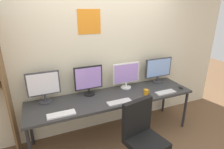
# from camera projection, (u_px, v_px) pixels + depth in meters

# --- Properties ---
(wall_back) EXTENTS (5.04, 0.11, 2.60)m
(wall_back) POSITION_uv_depth(u_px,v_px,m) (103.00, 56.00, 3.03)
(wall_back) COLOR beige
(wall_back) RESTS_ON ground_plane
(desk) EXTENTS (2.64, 0.68, 0.74)m
(desk) POSITION_uv_depth(u_px,v_px,m) (113.00, 99.00, 2.88)
(desk) COLOR #333333
(desk) RESTS_ON ground_plane
(office_chair) EXTENTS (0.52, 0.52, 0.99)m
(office_chair) POSITION_uv_depth(u_px,v_px,m) (143.00, 145.00, 2.31)
(office_chair) COLOR #2D2D33
(office_chair) RESTS_ON ground_plane
(monitor_far_left) EXTENTS (0.46, 0.18, 0.47)m
(monitor_far_left) POSITION_uv_depth(u_px,v_px,m) (44.00, 86.00, 2.59)
(monitor_far_left) COLOR #38383D
(monitor_far_left) RESTS_ON desk
(monitor_center_left) EXTENTS (0.45, 0.18, 0.48)m
(monitor_center_left) POSITION_uv_depth(u_px,v_px,m) (89.00, 80.00, 2.83)
(monitor_center_left) COLOR black
(monitor_center_left) RESTS_ON desk
(monitor_center_right) EXTENTS (0.49, 0.18, 0.45)m
(monitor_center_right) POSITION_uv_depth(u_px,v_px,m) (126.00, 75.00, 3.08)
(monitor_center_right) COLOR silver
(monitor_center_right) RESTS_ON desk
(monitor_far_right) EXTENTS (0.54, 0.18, 0.46)m
(monitor_far_right) POSITION_uv_depth(u_px,v_px,m) (158.00, 69.00, 3.32)
(monitor_far_right) COLOR #38383D
(monitor_far_right) RESTS_ON desk
(keyboard_left) EXTENTS (0.37, 0.13, 0.02)m
(keyboard_left) POSITION_uv_depth(u_px,v_px,m) (61.00, 114.00, 2.35)
(keyboard_left) COLOR silver
(keyboard_left) RESTS_ON desk
(keyboard_center) EXTENTS (0.37, 0.13, 0.02)m
(keyboard_center) POSITION_uv_depth(u_px,v_px,m) (119.00, 102.00, 2.66)
(keyboard_center) COLOR silver
(keyboard_center) RESTS_ON desk
(keyboard_right) EXTENTS (0.35, 0.13, 0.02)m
(keyboard_right) POSITION_uv_depth(u_px,v_px,m) (165.00, 92.00, 2.97)
(keyboard_right) COLOR silver
(keyboard_right) RESTS_ON desk
(computer_mouse) EXTENTS (0.06, 0.10, 0.03)m
(computer_mouse) POSITION_uv_depth(u_px,v_px,m) (181.00, 88.00, 3.14)
(computer_mouse) COLOR black
(computer_mouse) RESTS_ON desk
(coffee_mug) EXTENTS (0.11, 0.08, 0.09)m
(coffee_mug) POSITION_uv_depth(u_px,v_px,m) (146.00, 92.00, 2.90)
(coffee_mug) COLOR orange
(coffee_mug) RESTS_ON desk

